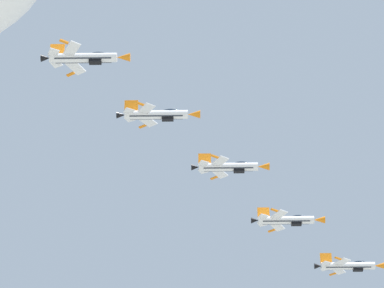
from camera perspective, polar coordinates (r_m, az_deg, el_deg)
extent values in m
cylinder|color=white|center=(212.77, 9.57, -7.40)|extent=(12.03, 4.76, 1.70)
cube|color=#383D47|center=(212.60, 9.58, -7.52)|extent=(10.12, 4.07, 0.78)
cone|color=orange|center=(213.99, 11.47, -7.34)|extent=(2.72, 2.13, 1.56)
cone|color=black|center=(211.82, 7.75, -7.45)|extent=(1.90, 1.73, 1.36)
ellipsoid|color=#192333|center=(213.43, 10.26, -7.22)|extent=(3.44, 2.15, 1.36)
cube|color=black|center=(212.82, 10.16, -7.59)|extent=(2.46, 1.82, 1.11)
cube|color=white|center=(214.88, 9.02, -7.70)|extent=(2.77, 4.41, 1.35)
cube|color=orange|center=(216.65, 8.65, -7.91)|extent=(1.69, 0.95, 0.38)
cube|color=white|center=(210.08, 9.20, -7.17)|extent=(4.18, 4.29, 1.35)
cube|color=orange|center=(207.99, 8.97, -6.96)|extent=(1.58, 1.53, 0.38)
cube|color=white|center=(213.44, 8.15, -7.59)|extent=(1.95, 2.35, 0.76)
cube|color=white|center=(210.63, 8.24, -7.29)|extent=(2.66, 2.75, 0.76)
cube|color=orange|center=(212.75, 8.24, -6.99)|extent=(2.75, 1.55, 2.55)
cylinder|color=white|center=(201.23, 5.81, -4.68)|extent=(12.03, 4.76, 1.70)
cube|color=#383D47|center=(201.01, 5.81, -4.80)|extent=(10.12, 4.07, 0.71)
cone|color=orange|center=(202.01, 7.83, -4.64)|extent=(2.72, 2.13, 1.56)
cone|color=black|center=(200.72, 3.88, -4.71)|extent=(1.90, 1.73, 1.36)
ellipsoid|color=#192333|center=(201.78, 6.54, -4.51)|extent=(3.43, 2.10, 1.31)
cube|color=black|center=(201.06, 6.43, -4.87)|extent=(2.45, 1.79, 1.06)
cube|color=white|center=(203.34, 5.27, -5.05)|extent=(2.78, 4.46, 1.11)
cube|color=orange|center=(205.11, 4.92, -5.33)|extent=(1.69, 0.94, 0.36)
cube|color=white|center=(198.74, 5.37, -4.35)|extent=(4.22, 4.32, 1.11)
cube|color=orange|center=(196.81, 5.09, -4.07)|extent=(1.57, 1.53, 0.36)
cube|color=white|center=(202.17, 4.33, -4.90)|extent=(1.95, 2.37, 0.64)
cube|color=white|center=(199.48, 4.38, -4.50)|extent=(2.67, 2.77, 0.64)
cube|color=orange|center=(201.70, 4.42, -4.24)|extent=(2.71, 1.41, 2.58)
cylinder|color=white|center=(188.73, 2.25, -1.42)|extent=(12.03, 4.76, 1.70)
cube|color=#383D47|center=(188.51, 2.25, -1.54)|extent=(10.12, 4.07, 0.79)
cone|color=orange|center=(189.08, 4.41, -1.39)|extent=(2.72, 2.13, 1.56)
cone|color=black|center=(188.64, 0.20, -1.43)|extent=(1.90, 1.73, 1.36)
ellipsoid|color=#192333|center=(189.12, 3.04, -1.24)|extent=(3.45, 2.15, 1.37)
cube|color=black|center=(188.43, 2.91, -1.63)|extent=(2.46, 1.82, 1.12)
cube|color=white|center=(190.96, 1.72, -1.80)|extent=(2.77, 4.41, 1.38)
cube|color=orange|center=(192.81, 1.37, -2.09)|extent=(1.69, 0.95, 0.39)
cube|color=white|center=(186.33, 1.74, -1.07)|extent=(4.18, 4.28, 1.38)
cube|color=orange|center=(184.46, 1.40, -0.77)|extent=(1.58, 1.53, 0.39)
cube|color=white|center=(190.00, 0.70, -1.64)|extent=(1.95, 2.35, 0.77)
cube|color=white|center=(187.29, 0.70, -1.21)|extent=(2.66, 2.74, 0.77)
cube|color=orange|center=(189.48, 0.78, -0.94)|extent=(2.75, 1.57, 2.55)
cylinder|color=white|center=(175.83, -2.21, 1.81)|extent=(12.03, 4.76, 1.70)
cube|color=#383D47|center=(175.62, -2.21, 1.68)|extent=(10.12, 4.07, 0.87)
cone|color=orange|center=(175.64, 0.12, 1.83)|extent=(2.72, 2.13, 1.56)
cone|color=black|center=(176.28, -4.40, 1.79)|extent=(1.90, 1.73, 1.36)
ellipsoid|color=#192333|center=(176.02, -1.35, 2.01)|extent=(3.46, 2.19, 1.41)
cube|color=black|center=(175.38, -1.51, 1.58)|extent=(2.47, 1.85, 1.17)
cube|color=white|center=(178.21, -2.72, 1.40)|extent=(2.75, 4.34, 1.63)
cube|color=orange|center=(180.15, -3.04, 1.10)|extent=(1.69, 0.95, 0.42)
cube|color=white|center=(173.56, -2.81, 2.17)|extent=(4.13, 4.23, 1.63)
cube|color=orange|center=(171.78, -3.23, 2.49)|extent=(1.58, 1.53, 0.42)
cube|color=white|center=(177.50, -3.83, 1.57)|extent=(1.94, 2.31, 0.90)
cube|color=white|center=(174.79, -3.90, 2.02)|extent=(2.64, 2.72, 0.90)
cube|color=orange|center=(176.95, -3.75, 2.32)|extent=(2.79, 1.72, 2.51)
cylinder|color=white|center=(166.78, -6.70, 5.29)|extent=(12.03, 4.76, 1.70)
cube|color=#383D47|center=(166.50, -6.71, 5.16)|extent=(10.12, 4.07, 0.71)
cone|color=orange|center=(166.05, -4.24, 5.33)|extent=(2.72, 2.13, 1.56)
cone|color=black|center=(167.75, -9.00, 5.24)|extent=(1.90, 1.73, 1.36)
ellipsoid|color=#192333|center=(166.87, -5.78, 5.48)|extent=(3.43, 2.10, 1.32)
cube|color=black|center=(166.04, -5.97, 5.08)|extent=(2.45, 1.79, 1.06)
cube|color=white|center=(169.00, -7.18, 4.71)|extent=(2.78, 4.46, 1.12)
cube|color=orange|center=(170.81, -7.47, 4.28)|extent=(1.69, 0.94, 0.36)
cube|color=white|center=(164.92, -7.40, 5.81)|extent=(4.22, 4.32, 1.12)
cube|color=orange|center=(163.46, -7.87, 6.26)|extent=(1.57, 1.53, 0.36)
cube|color=white|center=(168.68, -8.37, 4.93)|extent=(1.95, 2.37, 0.64)
cube|color=white|center=(166.31, -8.51, 5.57)|extent=(2.67, 2.77, 0.64)
cube|color=orange|center=(168.55, -8.29, 5.74)|extent=(2.71, 1.42, 2.58)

